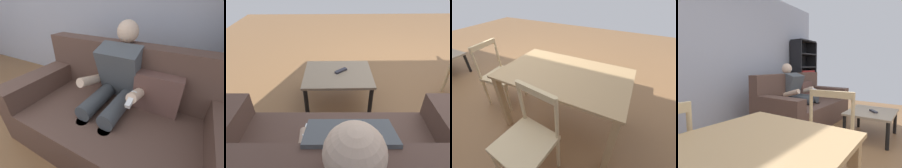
# 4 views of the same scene
# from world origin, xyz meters

# --- Properties ---
(ground_plane) EXTENTS (8.72, 8.72, 0.00)m
(ground_plane) POSITION_xyz_m (0.00, 0.00, 0.00)
(ground_plane) COLOR brown
(person_lounging) EXTENTS (0.60, 0.95, 1.16)m
(person_lounging) POSITION_xyz_m (1.34, 1.77, 0.59)
(person_lounging) COLOR #4C5156
(person_lounging) RESTS_ON ground_plane
(coffee_table) EXTENTS (0.83, 0.66, 0.41)m
(coffee_table) POSITION_xyz_m (1.36, 0.40, 0.35)
(coffee_table) COLOR gray
(coffee_table) RESTS_ON ground_plane
(tv_remote) EXTENTS (0.16, 0.15, 0.02)m
(tv_remote) POSITION_xyz_m (1.33, 0.36, 0.42)
(tv_remote) COLOR #2D2D38
(tv_remote) RESTS_ON coffee_table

